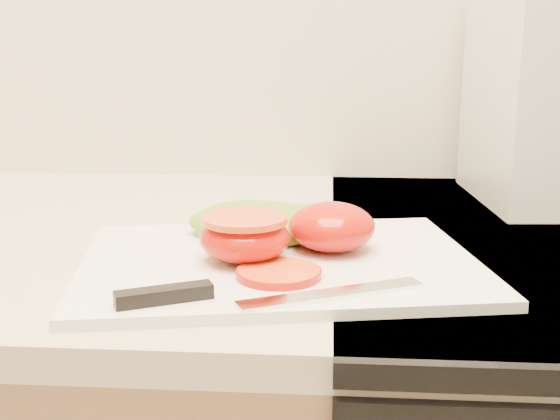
{
  "coord_description": "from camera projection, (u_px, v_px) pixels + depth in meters",
  "views": [
    {
      "loc": [
        0.17,
        0.9,
        1.15
      ],
      "look_at": [
        0.12,
        1.55,
        0.99
      ],
      "focal_mm": 45.0,
      "sensor_mm": 36.0,
      "label": 1
    }
  ],
  "objects": [
    {
      "name": "tomato_half_dome",
      "position": [
        332.0,
        227.0,
        0.69
      ],
      "size": [
        0.09,
        0.09,
        0.05
      ],
      "primitive_type": "ellipsoid",
      "color": "#CB0704",
      "rests_on": "cutting_board"
    },
    {
      "name": "knife",
      "position": [
        231.0,
        294.0,
        0.57
      ],
      "size": [
        0.25,
        0.09,
        0.01
      ],
      "rotation": [
        0.0,
        0.0,
        0.44
      ],
      "color": "silver",
      "rests_on": "cutting_board"
    },
    {
      "name": "lettuce_leaf_0",
      "position": [
        257.0,
        224.0,
        0.74
      ],
      "size": [
        0.16,
        0.12,
        0.03
      ],
      "primitive_type": "ellipsoid",
      "rotation": [
        0.0,
        0.0,
        -0.17
      ],
      "color": "olive",
      "rests_on": "cutting_board"
    },
    {
      "name": "tomato_half_cut",
      "position": [
        245.0,
        236.0,
        0.66
      ],
      "size": [
        0.09,
        0.09,
        0.04
      ],
      "color": "#CB0704",
      "rests_on": "cutting_board"
    },
    {
      "name": "tomato_slice_0",
      "position": [
        279.0,
        273.0,
        0.62
      ],
      "size": [
        0.07,
        0.07,
        0.01
      ],
      "primitive_type": "cylinder",
      "color": "#F45822",
      "rests_on": "cutting_board"
    },
    {
      "name": "cutting_board",
      "position": [
        279.0,
        263.0,
        0.67
      ],
      "size": [
        0.42,
        0.33,
        0.01
      ],
      "primitive_type": "cube",
      "rotation": [
        0.0,
        0.0,
        0.18
      ],
      "color": "white",
      "rests_on": "counter"
    },
    {
      "name": "lettuce_leaf_1",
      "position": [
        300.0,
        223.0,
        0.75
      ],
      "size": [
        0.13,
        0.11,
        0.02
      ],
      "primitive_type": "ellipsoid",
      "rotation": [
        0.0,
        0.0,
        0.27
      ],
      "color": "olive",
      "rests_on": "cutting_board"
    }
  ]
}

